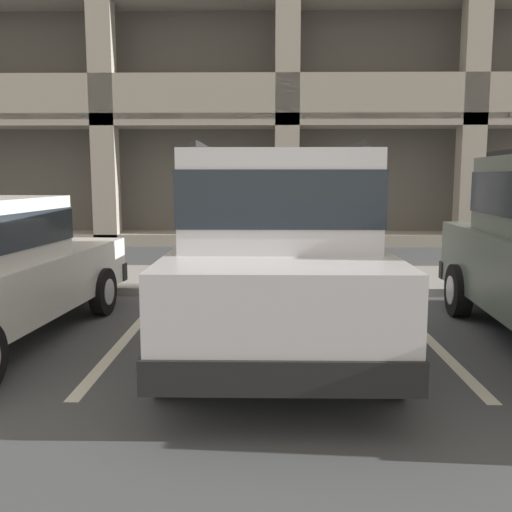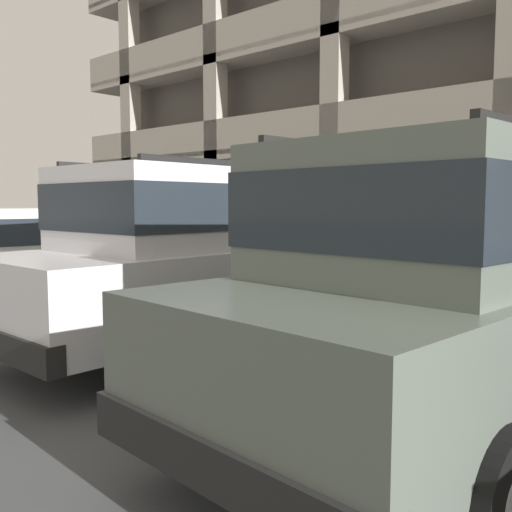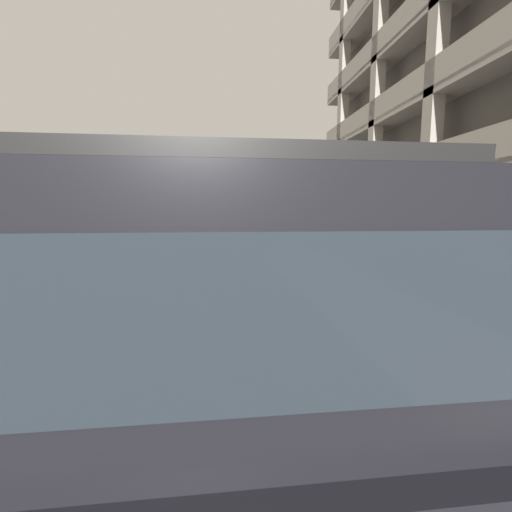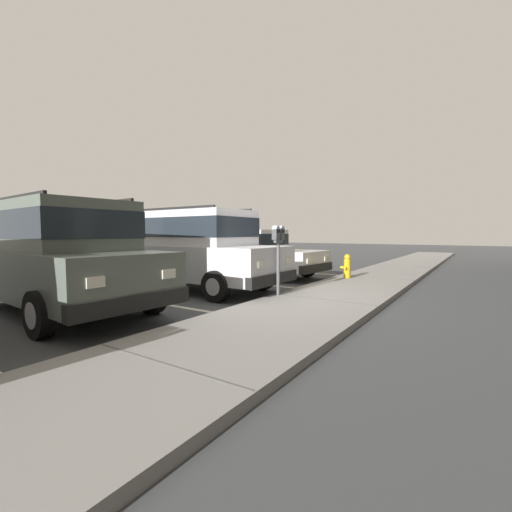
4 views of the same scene
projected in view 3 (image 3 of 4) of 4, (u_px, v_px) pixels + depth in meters
The scene contains 9 objects.
ground_plane at pixel (280, 290), 8.34m from camera, with size 80.00×80.00×0.10m.
sidewalk at pixel (331, 284), 8.48m from camera, with size 40.00×2.20×0.12m.
parking_stall_lines at pixel (224, 308), 6.54m from camera, with size 13.29×4.80×0.01m.
silver_suv at pixel (190, 244), 7.95m from camera, with size 2.03×4.78×2.03m.
red_sedan at pixel (190, 243), 11.04m from camera, with size 2.09×4.61×1.54m.
dark_hatchback at pixel (150, 266), 4.84m from camera, with size 2.24×4.90×2.03m.
blue_coupe at pixel (111, 373), 1.63m from camera, with size 2.04×4.79×2.03m.
parking_meter_near at pixel (295, 238), 8.16m from camera, with size 0.35×0.12×1.47m.
fire_hydrant at pixel (279, 252), 11.77m from camera, with size 0.30×0.30×0.70m.
Camera 3 is at (8.03, -1.56, 1.85)m, focal length 24.00 mm.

